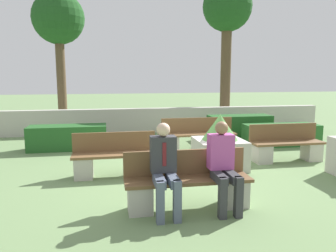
# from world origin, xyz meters

# --- Properties ---
(ground_plane) EXTENTS (60.00, 60.00, 0.00)m
(ground_plane) POSITION_xyz_m (0.00, 0.00, 0.00)
(ground_plane) COLOR #6B8956
(perimeter_wall) EXTENTS (13.08, 0.30, 0.87)m
(perimeter_wall) POSITION_xyz_m (0.00, 4.85, 0.44)
(perimeter_wall) COLOR #B7B2A8
(perimeter_wall) RESTS_ON ground_plane
(bench_front) EXTENTS (1.95, 0.49, 0.88)m
(bench_front) POSITION_xyz_m (-0.21, -1.99, 0.34)
(bench_front) COLOR brown
(bench_front) RESTS_ON ground_plane
(bench_left_side) EXTENTS (2.01, 0.49, 0.88)m
(bench_left_side) POSITION_xyz_m (1.03, 1.78, 0.35)
(bench_left_side) COLOR brown
(bench_left_side) RESTS_ON ground_plane
(bench_right_side) EXTENTS (1.75, 0.48, 0.88)m
(bench_right_side) POSITION_xyz_m (2.79, 0.30, 0.34)
(bench_right_side) COLOR brown
(bench_right_side) RESTS_ON ground_plane
(bench_back) EXTENTS (1.70, 0.49, 0.88)m
(bench_back) POSITION_xyz_m (-1.28, -0.15, 0.33)
(bench_back) COLOR brown
(bench_back) RESTS_ON ground_plane
(person_seated_man) EXTENTS (0.38, 0.64, 1.35)m
(person_seated_man) POSITION_xyz_m (-0.60, -2.13, 0.75)
(person_seated_man) COLOR #515B70
(person_seated_man) RESTS_ON ground_plane
(person_seated_woman) EXTENTS (0.38, 0.64, 1.35)m
(person_seated_woman) POSITION_xyz_m (0.31, -2.13, 0.75)
(person_seated_woman) COLOR #333338
(person_seated_woman) RESTS_ON ground_plane
(hedge_block_near_left) EXTENTS (2.16, 0.82, 0.60)m
(hedge_block_near_left) POSITION_xyz_m (3.62, 2.03, 0.30)
(hedge_block_near_left) COLOR #286028
(hedge_block_near_left) RESTS_ON ground_plane
(hedge_block_near_right) EXTENTS (2.10, 0.72, 0.67)m
(hedge_block_near_right) POSITION_xyz_m (-2.51, 2.55, 0.33)
(hedge_block_near_right) COLOR #235623
(hedge_block_near_right) RESTS_ON ground_plane
(hedge_block_mid_left) EXTENTS (2.01, 0.71, 0.76)m
(hedge_block_mid_left) POSITION_xyz_m (2.78, 3.16, 0.38)
(hedge_block_mid_left) COLOR #235623
(hedge_block_mid_left) RESTS_ON ground_plane
(planter_corner_right) EXTENTS (1.03, 1.03, 1.20)m
(planter_corner_right) POSITION_xyz_m (1.01, 0.03, 0.52)
(planter_corner_right) COLOR #B7B2A8
(planter_corner_right) RESTS_ON ground_plane
(tree_leftmost) EXTENTS (1.93, 1.93, 5.11)m
(tree_leftmost) POSITION_xyz_m (-3.13, 6.46, 4.01)
(tree_leftmost) COLOR brown
(tree_leftmost) RESTS_ON ground_plane
(tree_center_left) EXTENTS (1.94, 1.94, 5.67)m
(tree_center_left) POSITION_xyz_m (3.33, 6.06, 4.47)
(tree_center_left) COLOR brown
(tree_center_left) RESTS_ON ground_plane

